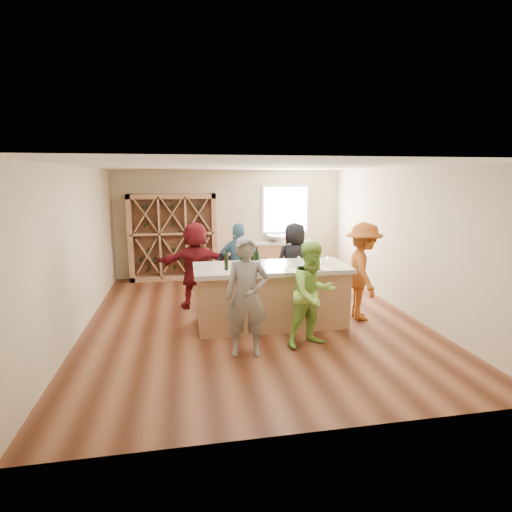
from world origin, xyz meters
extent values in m
cube|color=brown|center=(0.00, 0.00, -0.05)|extent=(6.00, 7.00, 0.10)
cube|color=white|center=(0.00, 0.00, 2.85)|extent=(6.00, 7.00, 0.10)
cube|color=#BFAC8B|center=(0.00, 3.55, 1.40)|extent=(6.00, 0.10, 2.80)
cube|color=#BFAC8B|center=(0.00, -3.55, 1.40)|extent=(6.00, 0.10, 2.80)
cube|color=#BFAC8B|center=(-3.05, 0.00, 1.40)|extent=(0.10, 7.00, 2.80)
cube|color=#BFAC8B|center=(3.05, 0.00, 1.40)|extent=(0.10, 7.00, 2.80)
cube|color=white|center=(1.50, 3.47, 1.75)|extent=(1.30, 0.06, 1.30)
cube|color=white|center=(1.50, 3.44, 1.75)|extent=(1.18, 0.01, 1.18)
cube|color=#9F6F4B|center=(-1.50, 3.27, 1.10)|extent=(2.20, 0.45, 2.20)
cube|color=#9F6F4B|center=(1.40, 3.20, 0.43)|extent=(1.60, 0.58, 0.86)
cube|color=#A69C88|center=(1.40, 3.20, 0.89)|extent=(1.70, 0.62, 0.06)
imported|color=silver|center=(1.20, 3.20, 1.01)|extent=(0.54, 0.54, 0.19)
cylinder|color=silver|center=(1.20, 3.38, 1.07)|extent=(0.02, 0.02, 0.30)
cube|color=#9F6F4B|center=(0.27, -0.36, 0.50)|extent=(2.60, 1.00, 1.00)
cube|color=#A69C88|center=(0.27, -0.36, 1.04)|extent=(2.72, 1.12, 0.08)
cylinder|color=black|center=(-0.54, -0.54, 1.22)|extent=(0.09, 0.09, 0.28)
cylinder|color=black|center=(-0.27, -0.46, 1.22)|extent=(0.08, 0.08, 0.28)
cylinder|color=black|center=(-0.10, -0.60, 1.23)|extent=(0.09, 0.09, 0.30)
cylinder|color=black|center=(-0.02, -0.51, 1.23)|extent=(0.09, 0.09, 0.30)
cone|color=white|center=(-0.05, -0.81, 1.18)|extent=(0.08, 0.08, 0.20)
cone|color=white|center=(0.45, -0.84, 1.17)|extent=(0.08, 0.08, 0.18)
cone|color=white|center=(1.01, -0.85, 1.16)|extent=(0.08, 0.08, 0.17)
cone|color=white|center=(0.72, -0.53, 1.17)|extent=(0.07, 0.07, 0.17)
cone|color=white|center=(1.19, -0.63, 1.18)|extent=(0.07, 0.07, 0.19)
cube|color=white|center=(-0.12, -0.72, 1.08)|extent=(0.30, 0.36, 0.00)
cube|color=white|center=(0.51, -0.81, 1.08)|extent=(0.26, 0.33, 0.00)
cube|color=white|center=(1.12, -0.71, 1.08)|extent=(0.35, 0.39, 0.00)
imported|color=slate|center=(-0.35, -1.52, 0.89)|extent=(0.71, 0.56, 1.77)
imported|color=#8CC64C|center=(0.71, -1.38, 0.83)|extent=(0.91, 0.67, 1.67)
imported|color=#994C19|center=(2.00, -0.36, 0.90)|extent=(0.77, 1.25, 1.81)
imported|color=#335972|center=(-0.14, 0.74, 0.86)|extent=(1.07, 0.66, 1.71)
imported|color=black|center=(1.04, 0.87, 0.84)|extent=(0.86, 0.60, 1.69)
imported|color=#590F14|center=(-1.01, 0.86, 0.88)|extent=(1.64, 0.62, 1.76)
camera|label=1|loc=(-1.21, -7.06, 2.61)|focal=28.00mm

